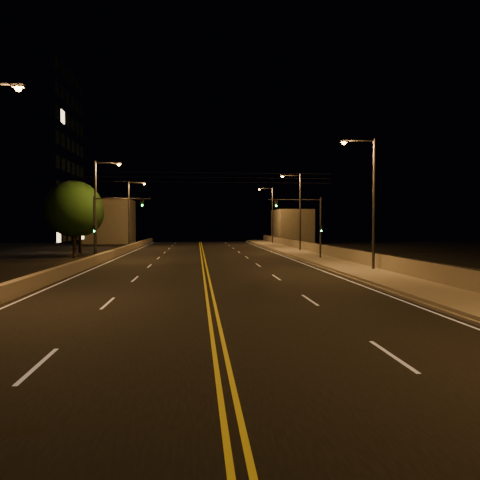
{
  "coord_description": "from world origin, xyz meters",
  "views": [
    {
      "loc": [
        -0.61,
        -10.26,
        3.49
      ],
      "look_at": [
        2.0,
        18.0,
        2.5
      ],
      "focal_mm": 35.0,
      "sensor_mm": 36.0,
      "label": 1
    }
  ],
  "objects": [
    {
      "name": "streetlight_3",
      "position": [
        11.53,
        65.84,
        5.44
      ],
      "size": [
        2.55,
        0.28,
        9.45
      ],
      "color": "#2D2D33",
      "rests_on": "ground"
    },
    {
      "name": "traffic_signal_right",
      "position": [
        9.98,
        32.87,
        3.78
      ],
      "size": [
        5.11,
        0.31,
        5.96
      ],
      "color": "#2D2D33",
      "rests_on": "ground"
    },
    {
      "name": "parapet_wall",
      "position": [
        12.45,
        20.0,
        0.8
      ],
      "size": [
        0.3,
        120.0,
        1.0
      ],
      "primitive_type": "cube",
      "color": "gray",
      "rests_on": "sidewalk"
    },
    {
      "name": "streetlight_1",
      "position": [
        11.53,
        21.65,
        5.44
      ],
      "size": [
        2.55,
        0.28,
        9.45
      ],
      "color": "#2D2D33",
      "rests_on": "ground"
    },
    {
      "name": "overhead_wires",
      "position": [
        0.0,
        29.5,
        7.4
      ],
      "size": [
        22.0,
        0.03,
        0.83
      ],
      "color": "black"
    },
    {
      "name": "tree_1",
      "position": [
        -14.39,
        46.37,
        4.81
      ],
      "size": [
        5.63,
        5.63,
        7.63
      ],
      "color": "black",
      "rests_on": "ground"
    },
    {
      "name": "distant_building_left",
      "position": [
        -16.0,
        74.44,
        3.84
      ],
      "size": [
        8.0,
        8.0,
        7.68
      ],
      "primitive_type": "cube",
      "color": "slate",
      "rests_on": "ground"
    },
    {
      "name": "parapet_rail",
      "position": [
        12.45,
        20.0,
        1.33
      ],
      "size": [
        0.06,
        120.0,
        0.06
      ],
      "primitive_type": "cylinder",
      "rotation": [
        1.57,
        0.0,
        0.0
      ],
      "color": "black",
      "rests_on": "parapet_wall"
    },
    {
      "name": "tree_0",
      "position": [
        -13.33,
        39.69,
        5.02
      ],
      "size": [
        5.88,
        5.88,
        7.97
      ],
      "color": "black",
      "rests_on": "ground"
    },
    {
      "name": "traffic_signal_left",
      "position": [
        -8.78,
        32.87,
        3.78
      ],
      "size": [
        5.11,
        0.31,
        5.96
      ],
      "color": "#2D2D33",
      "rests_on": "ground"
    },
    {
      "name": "distant_building_right",
      "position": [
        16.5,
        73.05,
        3.0
      ],
      "size": [
        6.0,
        10.0,
        6.0
      ],
      "primitive_type": "cube",
      "color": "slate",
      "rests_on": "ground"
    },
    {
      "name": "streetlight_2",
      "position": [
        11.53,
        45.17,
        5.44
      ],
      "size": [
        2.55,
        0.28,
        9.45
      ],
      "color": "#2D2D33",
      "rests_on": "ground"
    },
    {
      "name": "streetlight_5",
      "position": [
        -9.93,
        35.32,
        5.44
      ],
      "size": [
        2.55,
        0.28,
        9.45
      ],
      "color": "#2D2D33",
      "rests_on": "ground"
    },
    {
      "name": "sidewalk",
      "position": [
        10.8,
        20.0,
        0.15
      ],
      "size": [
        3.6,
        120.0,
        0.3
      ],
      "primitive_type": "cube",
      "color": "gray",
      "rests_on": "ground"
    },
    {
      "name": "streetlight_6",
      "position": [
        -9.93,
        56.97,
        5.44
      ],
      "size": [
        2.55,
        0.28,
        9.45
      ],
      "color": "#2D2D33",
      "rests_on": "ground"
    },
    {
      "name": "curb",
      "position": [
        8.93,
        20.0,
        0.07
      ],
      "size": [
        0.14,
        120.0,
        0.15
      ],
      "primitive_type": "cube",
      "color": "gray",
      "rests_on": "ground"
    },
    {
      "name": "road",
      "position": [
        0.0,
        20.0,
        0.01
      ],
      "size": [
        18.0,
        120.0,
        0.02
      ],
      "primitive_type": "cube",
      "color": "black",
      "rests_on": "ground"
    },
    {
      "name": "lane_markings",
      "position": [
        0.0,
        19.93,
        0.02
      ],
      "size": [
        17.32,
        116.0,
        0.0
      ],
      "color": "silver",
      "rests_on": "road"
    },
    {
      "name": "jersey_barrier",
      "position": [
        -9.27,
        20.0,
        0.4
      ],
      "size": [
        0.45,
        120.0,
        0.79
      ],
      "primitive_type": "cube",
      "color": "gray",
      "rests_on": "ground"
    },
    {
      "name": "ground",
      "position": [
        0.0,
        0.0,
        0.0
      ],
      "size": [
        160.0,
        160.0,
        0.0
      ],
      "primitive_type": "plane",
      "color": "black",
      "rests_on": "ground"
    }
  ]
}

